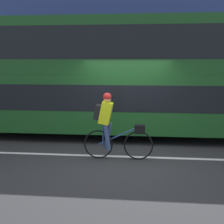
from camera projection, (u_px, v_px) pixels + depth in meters
The scene contains 8 objects.
ground_plane at pixel (123, 159), 7.87m from camera, with size 80.00×80.00×0.00m, color #2D2D30.
road_center_line at pixel (123, 156), 8.08m from camera, with size 50.00×0.14×0.01m, color silver.
sidewalk_curb at pixel (132, 120), 12.88m from camera, with size 60.00×2.34×0.11m.
building_facade at pixel (134, 17), 13.49m from camera, with size 60.00×0.30×8.68m.
bus at pixel (101, 73), 10.06m from camera, with size 10.88×2.42×3.74m.
cyclist_on_bike at pixel (111, 124), 7.76m from camera, with size 1.74×0.32×1.68m.
trash_bin at pixel (18, 105), 13.18m from camera, with size 0.56×0.56×0.97m.
street_sign_post at pixel (52, 83), 12.86m from camera, with size 0.36×0.09×2.56m.
Camera 1 is at (0.53, -7.57, 2.45)m, focal length 50.00 mm.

